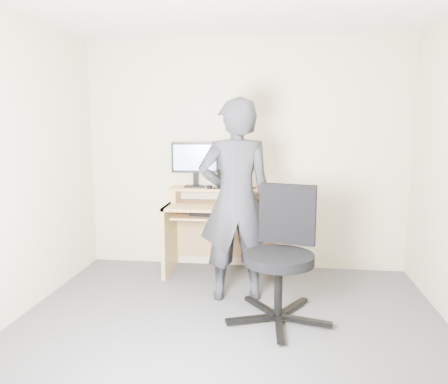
% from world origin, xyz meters
% --- Properties ---
extents(ground, '(3.50, 3.50, 0.00)m').
position_xyz_m(ground, '(0.00, 0.00, 0.00)').
color(ground, '#58585D').
rests_on(ground, ground).
extents(back_wall, '(3.50, 0.02, 2.50)m').
position_xyz_m(back_wall, '(0.00, 1.75, 1.25)').
color(back_wall, beige).
rests_on(back_wall, ground).
extents(desk, '(1.20, 0.60, 0.91)m').
position_xyz_m(desk, '(-0.20, 1.53, 0.55)').
color(desk, tan).
rests_on(desk, ground).
extents(monitor, '(0.51, 0.14, 0.48)m').
position_xyz_m(monitor, '(-0.53, 1.62, 1.20)').
color(monitor, black).
rests_on(monitor, desk).
extents(external_drive, '(0.09, 0.14, 0.20)m').
position_xyz_m(external_drive, '(-0.23, 1.60, 1.01)').
color(external_drive, black).
rests_on(external_drive, desk).
extents(travel_mug, '(0.09, 0.09, 0.17)m').
position_xyz_m(travel_mug, '(-0.03, 1.60, 1.00)').
color(travel_mug, '#BCBCC1').
rests_on(travel_mug, desk).
extents(smartphone, '(0.10, 0.14, 0.01)m').
position_xyz_m(smartphone, '(0.09, 1.57, 0.92)').
color(smartphone, black).
rests_on(smartphone, desk).
extents(charger, '(0.06, 0.05, 0.03)m').
position_xyz_m(charger, '(-0.35, 1.50, 0.93)').
color(charger, black).
rests_on(charger, desk).
extents(headphones, '(0.17, 0.17, 0.06)m').
position_xyz_m(headphones, '(-0.36, 1.68, 0.92)').
color(headphones, silver).
rests_on(headphones, desk).
extents(keyboard, '(0.48, 0.26, 0.03)m').
position_xyz_m(keyboard, '(-0.30, 1.36, 0.67)').
color(keyboard, black).
rests_on(keyboard, desk).
extents(mouse, '(0.10, 0.07, 0.04)m').
position_xyz_m(mouse, '(0.04, 1.35, 0.77)').
color(mouse, black).
rests_on(mouse, desk).
extents(office_chair, '(0.85, 0.82, 1.07)m').
position_xyz_m(office_chair, '(0.41, 0.45, 0.58)').
color(office_chair, black).
rests_on(office_chair, ground).
extents(person, '(0.74, 0.57, 1.82)m').
position_xyz_m(person, '(-0.01, 0.82, 0.91)').
color(person, black).
rests_on(person, ground).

